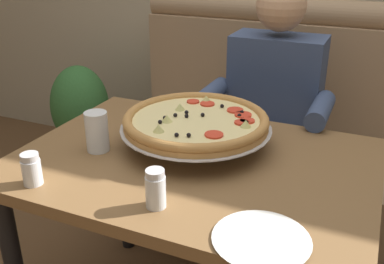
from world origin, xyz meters
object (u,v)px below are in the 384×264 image
booth_bench (260,147)px  potted_plant (81,114)px  dining_table (193,185)px  shaker_parmesan (32,171)px  diner_main (268,111)px  drinking_glass (97,134)px  shaker_pepper_flakes (156,191)px  plate_near_left (261,237)px  pizza (196,121)px

booth_bench → potted_plant: (-1.17, 0.03, -0.01)m
dining_table → shaker_parmesan: size_ratio=11.85×
diner_main → drinking_glass: size_ratio=9.42×
booth_bench → shaker_pepper_flakes: size_ratio=13.49×
shaker_pepper_flakes → drinking_glass: size_ratio=0.80×
dining_table → shaker_pepper_flakes: 0.33m
shaker_parmesan → drinking_glass: (0.04, 0.26, 0.02)m
dining_table → diner_main: size_ratio=0.90×
shaker_parmesan → plate_near_left: (0.68, 0.01, -0.03)m
dining_table → shaker_pepper_flakes: (0.02, -0.29, 0.15)m
dining_table → shaker_parmesan: (-0.36, -0.33, 0.14)m
shaker_pepper_flakes → potted_plant: (-1.19, 1.20, -0.41)m
dining_table → shaker_parmesan: shaker_parmesan is taller
booth_bench → potted_plant: bearing=178.5°
shaker_parmesan → drinking_glass: 0.27m
plate_near_left → drinking_glass: size_ratio=1.74×
dining_table → shaker_parmesan: bearing=-137.3°
shaker_pepper_flakes → plate_near_left: size_ratio=0.46×
dining_table → potted_plant: bearing=142.1°
plate_near_left → potted_plant: (-1.48, 1.23, -0.37)m
dining_table → potted_plant: dining_table is taller
dining_table → pizza: bearing=108.4°
diner_main → plate_near_left: diner_main is taller
shaker_parmesan → shaker_pepper_flakes: shaker_pepper_flakes is taller
dining_table → potted_plant: (-1.17, 0.91, -0.26)m
shaker_parmesan → plate_near_left: bearing=0.9°
shaker_pepper_flakes → drinking_glass: 0.40m
drinking_glass → potted_plant: size_ratio=0.19×
pizza → plate_near_left: bearing=-50.3°
plate_near_left → shaker_pepper_flakes: bearing=174.5°
drinking_glass → potted_plant: drinking_glass is taller
dining_table → shaker_pepper_flakes: size_ratio=10.49×
potted_plant → booth_bench: bearing=-1.5°
dining_table → pizza: size_ratio=2.23×
drinking_glass → booth_bench: bearing=71.6°
booth_bench → drinking_glass: booth_bench is taller
shaker_pepper_flakes → plate_near_left: shaker_pepper_flakes is taller
diner_main → plate_near_left: 0.96m
booth_bench → shaker_parmesan: 1.32m
diner_main → drinking_glass: 0.80m
plate_near_left → drinking_glass: 0.68m
booth_bench → drinking_glass: size_ratio=10.84×
potted_plant → drinking_glass: bearing=-49.0°
dining_table → diner_main: 0.62m
plate_near_left → potted_plant: 1.96m
dining_table → booth_bench: bearing=90.0°
dining_table → drinking_glass: (-0.32, -0.07, 0.16)m
pizza → plate_near_left: size_ratio=2.17×
booth_bench → diner_main: (0.09, -0.27, 0.31)m
plate_near_left → potted_plant: bearing=140.3°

